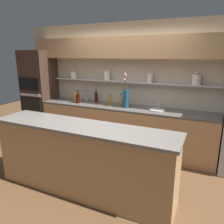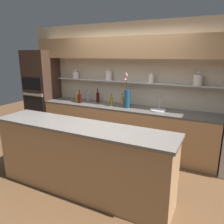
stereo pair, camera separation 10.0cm
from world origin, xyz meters
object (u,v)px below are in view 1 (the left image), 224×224
(sink_fixture, at_px, (157,109))
(bottle_spirit_3, at_px, (86,97))
(oven_tower, at_px, (40,94))
(flower_vase, at_px, (126,98))
(bottle_oil_0, at_px, (110,101))
(bottle_wine_5, at_px, (96,97))
(bottle_oil_2, at_px, (75,98))
(bottle_spirit_1, at_px, (121,100))
(bottle_wine_4, at_px, (78,98))

(sink_fixture, height_order, bottle_spirit_3, bottle_spirit_3)
(oven_tower, distance_m, flower_vase, 2.28)
(bottle_oil_0, bearing_deg, bottle_wine_5, 156.62)
(bottle_spirit_3, bearing_deg, bottle_oil_2, -126.18)
(flower_vase, height_order, bottle_oil_2, flower_vase)
(bottle_oil_0, bearing_deg, sink_fixture, 2.44)
(bottle_spirit_1, bearing_deg, bottle_wine_5, 175.75)
(bottle_wine_4, bearing_deg, sink_fixture, 3.47)
(bottle_spirit_3, bearing_deg, oven_tower, -174.39)
(bottle_oil_2, bearing_deg, flower_vase, 2.33)
(sink_fixture, xyz_separation_m, bottle_wine_5, (-1.42, 0.15, 0.09))
(bottle_wine_4, xyz_separation_m, bottle_wine_5, (0.31, 0.26, 0.01))
(flower_vase, height_order, bottle_spirit_1, flower_vase)
(oven_tower, relative_size, sink_fixture, 6.84)
(bottle_spirit_1, xyz_separation_m, bottle_oil_2, (-1.01, -0.20, 0.00))
(bottle_wine_5, bearing_deg, bottle_wine_4, -140.31)
(oven_tower, relative_size, bottle_oil_2, 8.03)
(bottle_wine_4, relative_size, bottle_wine_5, 0.95)
(bottle_oil_2, height_order, bottle_spirit_3, bottle_spirit_3)
(flower_vase, xyz_separation_m, bottle_wine_4, (-1.10, -0.06, -0.10))
(sink_fixture, xyz_separation_m, bottle_oil_0, (-0.97, -0.04, 0.08))
(bottle_spirit_1, bearing_deg, bottle_spirit_3, 179.63)
(bottle_wine_5, bearing_deg, bottle_oil_2, -147.77)
(bottle_wine_4, bearing_deg, oven_tower, 175.50)
(bottle_spirit_1, distance_m, bottle_spirit_3, 0.86)
(bottle_oil_0, bearing_deg, bottle_oil_2, -176.35)
(oven_tower, distance_m, sink_fixture, 2.91)
(bottle_spirit_1, relative_size, bottle_spirit_3, 0.95)
(oven_tower, height_order, bottle_oil_2, oven_tower)
(oven_tower, xyz_separation_m, bottle_oil_2, (1.10, -0.08, -0.00))
(sink_fixture, xyz_separation_m, bottle_spirit_1, (-0.80, 0.10, 0.08))
(sink_fixture, distance_m, bottle_spirit_3, 1.67)
(bottle_oil_2, distance_m, bottle_wine_5, 0.46)
(oven_tower, xyz_separation_m, bottle_spirit_3, (1.25, 0.12, 0.00))
(oven_tower, bearing_deg, bottle_spirit_1, 3.17)
(bottle_wine_5, bearing_deg, sink_fixture, -6.07)
(oven_tower, relative_size, bottle_spirit_1, 8.38)
(oven_tower, distance_m, bottle_oil_2, 1.10)
(bottle_spirit_1, bearing_deg, flower_vase, -41.68)
(oven_tower, xyz_separation_m, sink_fixture, (2.91, 0.01, -0.08))
(bottle_wine_4, bearing_deg, flower_vase, 3.02)
(sink_fixture, xyz_separation_m, bottle_spirit_3, (-1.66, 0.11, 0.08))
(bottle_spirit_1, height_order, bottle_oil_2, bottle_oil_2)
(flower_vase, distance_m, bottle_wine_5, 0.82)
(bottle_spirit_3, xyz_separation_m, bottle_wine_5, (0.24, 0.04, 0.01))
(flower_vase, bearing_deg, sink_fixture, 4.26)
(bottle_spirit_3, bearing_deg, bottle_wine_4, -107.59)
(bottle_spirit_1, xyz_separation_m, bottle_wine_4, (-0.93, -0.21, 0.00))
(bottle_spirit_3, xyz_separation_m, bottle_wine_4, (-0.07, -0.22, -0.00))
(bottle_oil_2, distance_m, bottle_wine_4, 0.08)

